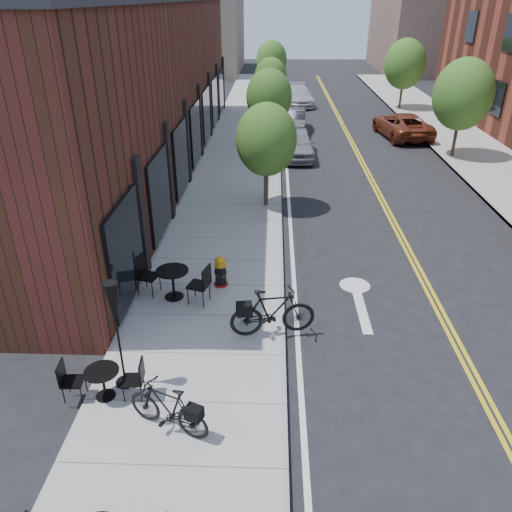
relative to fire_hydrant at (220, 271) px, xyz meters
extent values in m
plane|color=black|center=(1.73, -2.99, -0.54)|extent=(120.00, 120.00, 0.00)
cube|color=#9E9B93|center=(-0.27, 7.01, -0.48)|extent=(4.00, 70.00, 0.12)
cube|color=#3F2114|center=(-4.77, 11.01, 2.96)|extent=(5.00, 28.00, 7.00)
cube|color=#726656|center=(-6.27, 45.01, 4.46)|extent=(8.00, 14.00, 10.00)
cube|color=brown|center=(17.73, 47.01, 5.46)|extent=(10.00, 16.00, 12.00)
cylinder|color=#382B1E|center=(1.13, 6.01, 0.39)|extent=(0.16, 0.16, 1.61)
ellipsoid|color=#386C22|center=(1.13, 6.01, 2.07)|extent=(2.20, 2.20, 2.64)
cylinder|color=#382B1E|center=(1.13, 14.01, 0.42)|extent=(0.16, 0.16, 1.68)
ellipsoid|color=#386C22|center=(1.13, 14.01, 2.18)|extent=(2.30, 2.30, 2.76)
cylinder|color=#382B1E|center=(1.13, 22.01, 0.37)|extent=(0.16, 0.16, 1.57)
ellipsoid|color=#386C22|center=(1.13, 22.01, 2.00)|extent=(2.10, 2.10, 2.52)
cylinder|color=#382B1E|center=(1.13, 30.01, 0.44)|extent=(0.16, 0.16, 1.71)
ellipsoid|color=#386C22|center=(1.13, 30.01, 2.26)|extent=(2.40, 2.40, 2.88)
cylinder|color=#382B1E|center=(10.33, 13.01, 0.49)|extent=(0.16, 0.16, 1.82)
ellipsoid|color=#386C22|center=(10.33, 13.01, 2.52)|extent=(2.80, 2.80, 3.36)
cylinder|color=#382B1E|center=(10.33, 25.01, 0.49)|extent=(0.16, 0.16, 1.82)
ellipsoid|color=#386C22|center=(10.33, 25.01, 2.52)|extent=(2.80, 2.80, 3.36)
cylinder|color=maroon|center=(0.00, 0.00, -0.39)|extent=(0.44, 0.44, 0.06)
cylinder|color=black|center=(0.00, 0.00, -0.10)|extent=(0.34, 0.34, 0.58)
cylinder|color=gold|center=(0.00, 0.00, 0.20)|extent=(0.38, 0.38, 0.04)
cylinder|color=gold|center=(0.00, 0.00, 0.27)|extent=(0.33, 0.33, 0.13)
ellipsoid|color=gold|center=(0.00, 0.00, 0.35)|extent=(0.32, 0.32, 0.17)
cylinder|color=gold|center=(0.00, 0.00, 0.44)|extent=(0.05, 0.05, 0.06)
imported|color=black|center=(-0.43, -5.18, 0.08)|extent=(1.73, 1.10, 1.01)
imported|color=black|center=(1.43, -2.18, 0.18)|extent=(2.07, 0.92, 1.20)
cylinder|color=black|center=(-1.87, -4.39, -0.41)|extent=(0.42, 0.42, 0.03)
cylinder|color=black|center=(-1.87, -4.39, -0.10)|extent=(0.06, 0.06, 0.62)
cylinder|color=black|center=(-1.87, -4.39, 0.21)|extent=(0.72, 0.72, 0.03)
cylinder|color=black|center=(-1.17, -0.68, -0.40)|extent=(0.61, 0.61, 0.03)
cylinder|color=black|center=(-1.17, -0.68, -0.02)|extent=(0.08, 0.08, 0.78)
cylinder|color=black|center=(-1.17, -0.68, 0.38)|extent=(1.05, 1.05, 0.03)
cylinder|color=black|center=(-1.58, -3.99, -0.40)|extent=(0.39, 0.39, 0.04)
cylinder|color=black|center=(-1.58, -3.99, 0.76)|extent=(0.04, 0.04, 2.31)
cone|color=black|center=(-1.58, -3.99, 1.46)|extent=(0.28, 0.28, 1.02)
imported|color=gray|center=(2.53, 12.86, 0.16)|extent=(1.74, 4.14, 1.40)
imported|color=black|center=(2.53, 18.16, 0.12)|extent=(1.59, 4.07, 1.32)
imported|color=#B8B8BD|center=(3.17, 26.39, 0.14)|extent=(2.29, 4.83, 1.36)
imported|color=maroon|center=(8.68, 17.05, 0.14)|extent=(2.93, 5.20, 1.37)
camera|label=1|loc=(1.38, -11.78, 6.64)|focal=35.00mm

